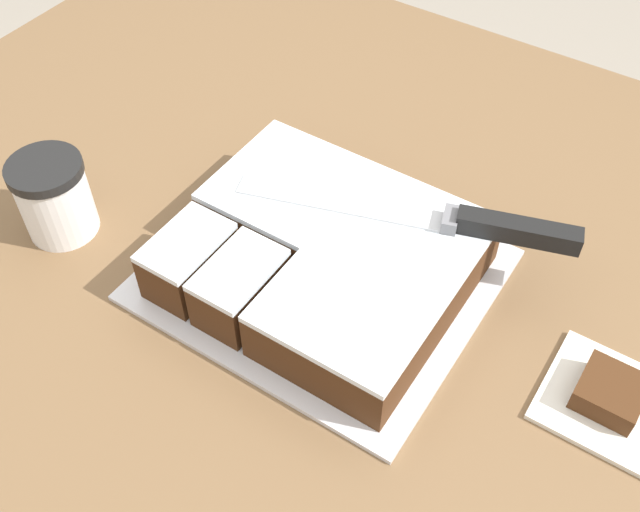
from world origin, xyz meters
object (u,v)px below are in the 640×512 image
cake (324,256)px  brownie (610,392)px  cake_board (320,277)px  coffee_cup (54,197)px  knife (472,223)px

cake → brownie: 0.31m
cake_board → coffee_cup: (-0.29, -0.10, 0.05)m
knife → brownie: bearing=141.1°
coffee_cup → brownie: 0.61m
cake → brownie: bearing=3.3°
cake_board → knife: knife is taller
knife → brownie: size_ratio=5.97×
cake_board → knife: (0.12, 0.09, 0.07)m
brownie → cake_board: bearing=-176.3°
cake_board → cake: size_ratio=1.15×
knife → coffee_cup: bearing=6.9°
cake_board → brownie: bearing=3.7°
coffee_cup → cake_board: bearing=18.5°
cake → coffee_cup: bearing=-161.3°
cake_board → coffee_cup: coffee_cup is taller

